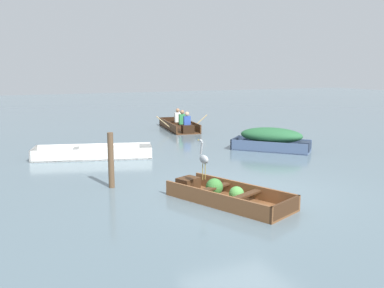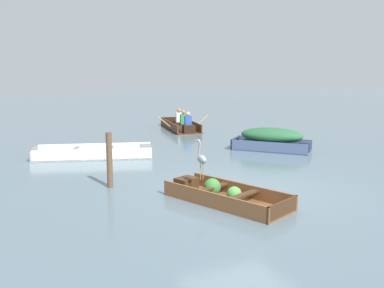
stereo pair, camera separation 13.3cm
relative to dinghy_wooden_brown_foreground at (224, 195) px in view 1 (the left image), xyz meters
name	(u,v)px [view 1 (the left image)]	position (x,y,z in m)	size (l,w,h in m)	color
ground_plane	(245,191)	(0.80, 0.46, -0.13)	(80.00, 80.00, 0.00)	slate
dinghy_wooden_brown_foreground	(224,195)	(0.00, 0.00, 0.00)	(1.97, 2.87, 0.41)	brown
skiff_white_near_moored	(98,154)	(-1.40, 5.55, -0.02)	(3.75, 2.02, 0.35)	white
skiff_slate_blue_mid_moored	(272,138)	(4.21, 4.25, 0.30)	(2.49, 2.57, 0.77)	#475B7F
rowboat_dark_varnish_with_crew	(180,125)	(3.31, 10.02, 0.08)	(2.32, 3.49, 0.93)	#4C2D19
heron_on_dinghy	(204,158)	(-0.31, 0.34, 0.74)	(0.14, 0.45, 0.84)	olive
mooring_post	(111,160)	(-1.88, 1.99, 0.51)	(0.14, 0.14, 1.29)	brown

